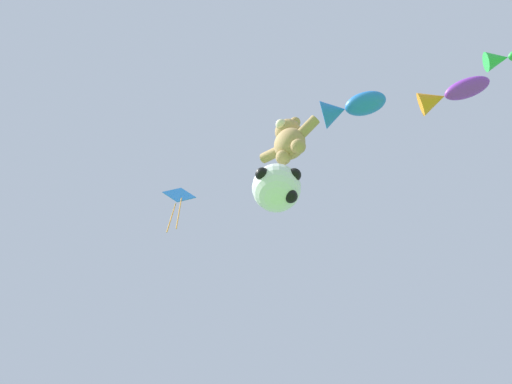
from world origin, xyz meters
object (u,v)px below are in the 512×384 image
(teddy_bear_kite, at_px, (289,140))
(fish_kite_cobalt, at_px, (350,108))
(diamond_kite, at_px, (178,199))
(fish_kite_violet, at_px, (450,94))
(soccer_ball_kite, at_px, (277,188))

(teddy_bear_kite, height_order, fish_kite_cobalt, fish_kite_cobalt)
(teddy_bear_kite, distance_m, diamond_kite, 4.91)
(fish_kite_violet, distance_m, diamond_kite, 8.20)
(fish_kite_cobalt, xyz_separation_m, fish_kite_violet, (2.17, 0.92, -0.91))
(fish_kite_violet, xyz_separation_m, diamond_kite, (-7.89, -1.57, 1.59))
(fish_kite_cobalt, relative_size, fish_kite_violet, 1.02)
(teddy_bear_kite, distance_m, fish_kite_cobalt, 2.36)
(soccer_ball_kite, distance_m, fish_kite_cobalt, 4.00)
(teddy_bear_kite, xyz_separation_m, fish_kite_cobalt, (1.41, 0.93, 1.65))
(teddy_bear_kite, xyz_separation_m, soccer_ball_kite, (-0.49, 0.05, -1.76))
(fish_kite_cobalt, relative_size, diamond_kite, 0.73)
(fish_kite_violet, bearing_deg, fish_kite_cobalt, -157.15)
(fish_kite_cobalt, distance_m, fish_kite_violet, 2.53)
(teddy_bear_kite, bearing_deg, fish_kite_violet, 27.27)
(soccer_ball_kite, height_order, fish_kite_violet, fish_kite_violet)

